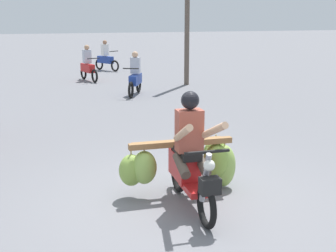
{
  "coord_description": "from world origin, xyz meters",
  "views": [
    {
      "loc": [
        -1.91,
        -5.39,
        2.53
      ],
      "look_at": [
        0.1,
        0.85,
        0.9
      ],
      "focal_mm": 47.94,
      "sensor_mm": 36.0,
      "label": 1
    }
  ],
  "objects": [
    {
      "name": "ground_plane",
      "position": [
        0.0,
        0.0,
        0.0
      ],
      "size": [
        120.0,
        120.0,
        0.0
      ],
      "primitive_type": "plane",
      "color": "slate"
    },
    {
      "name": "utility_pole",
      "position": [
        3.83,
        10.2,
        3.02
      ],
      "size": [
        0.18,
        0.18,
        6.04
      ],
      "primitive_type": "cylinder",
      "color": "brown",
      "rests_on": "ground"
    },
    {
      "name": "motorbike_main_loaded",
      "position": [
        0.21,
        0.18,
        0.55
      ],
      "size": [
        1.81,
        1.76,
        1.58
      ],
      "color": "black",
      "rests_on": "ground"
    },
    {
      "name": "motorbike_distant_ahead_right",
      "position": [
        1.75,
        15.45,
        0.57
      ],
      "size": [
        0.93,
        1.43,
        1.4
      ],
      "color": "black",
      "rests_on": "ground"
    },
    {
      "name": "motorbike_distant_ahead_left",
      "position": [
        0.49,
        12.34,
        0.57
      ],
      "size": [
        0.63,
        1.59,
        1.4
      ],
      "color": "black",
      "rests_on": "ground"
    },
    {
      "name": "motorbike_distant_far_ahead",
      "position": [
        1.49,
        8.64,
        0.57
      ],
      "size": [
        0.86,
        1.48,
        1.4
      ],
      "color": "black",
      "rests_on": "ground"
    }
  ]
}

